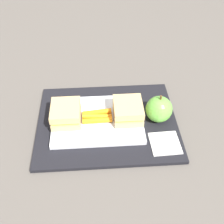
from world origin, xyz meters
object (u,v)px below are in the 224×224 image
Objects in this scene: carrot_sticks_bundle at (97,116)px; paper_napkin at (165,143)px; apple at (159,109)px; sandwich_half_right at (128,111)px; food_tray at (98,120)px; sandwich_half_left at (66,114)px.

carrot_sticks_bundle is 0.18m from paper_napkin.
apple reaches higher than carrot_sticks_bundle.
carrot_sticks_bundle is 0.16m from apple.
sandwich_half_right reaches higher than carrot_sticks_bundle.
sandwich_half_right is 0.08m from apple.
sandwich_half_right is 1.01× the size of apple.
food_tray is 2.88× the size of sandwich_half_right.
sandwich_half_left reaches higher than carrot_sticks_bundle.
sandwich_half_right is at bearing 0.00° from food_tray.
carrot_sticks_bundle is at bearing -0.07° from sandwich_half_left.
sandwich_half_right reaches higher than food_tray.
apple is at bearing 0.03° from sandwich_half_right.
carrot_sticks_bundle is (-0.00, -0.00, 0.01)m from food_tray.
sandwich_half_left is at bearing 160.51° from paper_napkin.
apple is at bearing 91.98° from paper_napkin.
sandwich_half_right reaches higher than paper_napkin.
apple is 1.13× the size of paper_napkin.
sandwich_half_left is 0.16m from sandwich_half_right.
sandwich_half_left is at bearing 180.00° from food_tray.
sandwich_half_left reaches higher than food_tray.
food_tray is at bearing 180.00° from sandwich_half_right.
apple reaches higher than sandwich_half_left.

